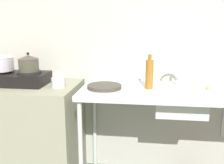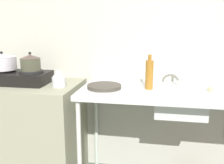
{
  "view_description": "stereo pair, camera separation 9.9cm",
  "coord_description": "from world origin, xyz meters",
  "px_view_note": "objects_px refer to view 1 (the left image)",
  "views": [
    {
      "loc": [
        -0.49,
        -0.69,
        1.42
      ],
      "look_at": [
        -0.75,
        1.33,
        0.95
      ],
      "focal_mm": 40.34,
      "sensor_mm": 36.0,
      "label": 1
    },
    {
      "loc": [
        -0.4,
        -0.67,
        1.42
      ],
      "look_at": [
        -0.75,
        1.33,
        0.95
      ],
      "focal_mm": 40.34,
      "sensor_mm": 36.0,
      "label": 2
    }
  ],
  "objects_px": {
    "bottle_by_sink": "(149,74)",
    "percolator": "(58,79)",
    "frying_pan": "(104,87)",
    "pot_on_right_burner": "(29,63)",
    "stove": "(15,78)",
    "sink_basin": "(179,101)",
    "small_bowl_on_drainboard": "(214,88)",
    "faucet": "(179,67)"
  },
  "relations": [
    {
      "from": "pot_on_right_burner",
      "to": "percolator",
      "type": "xyz_separation_m",
      "value": [
        0.27,
        -0.06,
        -0.12
      ]
    },
    {
      "from": "stove",
      "to": "small_bowl_on_drainboard",
      "type": "distance_m",
      "value": 1.68
    },
    {
      "from": "sink_basin",
      "to": "small_bowl_on_drainboard",
      "type": "relative_size",
      "value": 3.12
    },
    {
      "from": "frying_pan",
      "to": "stove",
      "type": "bearing_deg",
      "value": 176.7
    },
    {
      "from": "stove",
      "to": "pot_on_right_burner",
      "type": "distance_m",
      "value": 0.19
    },
    {
      "from": "faucet",
      "to": "small_bowl_on_drainboard",
      "type": "distance_m",
      "value": 0.33
    },
    {
      "from": "bottle_by_sink",
      "to": "percolator",
      "type": "bearing_deg",
      "value": -176.23
    },
    {
      "from": "percolator",
      "to": "bottle_by_sink",
      "type": "height_order",
      "value": "bottle_by_sink"
    },
    {
      "from": "frying_pan",
      "to": "bottle_by_sink",
      "type": "distance_m",
      "value": 0.38
    },
    {
      "from": "pot_on_right_burner",
      "to": "faucet",
      "type": "xyz_separation_m",
      "value": [
        1.26,
        0.1,
        -0.02
      ]
    },
    {
      "from": "percolator",
      "to": "small_bowl_on_drainboard",
      "type": "xyz_separation_m",
      "value": [
        1.27,
        0.07,
        -0.05
      ]
    },
    {
      "from": "sink_basin",
      "to": "small_bowl_on_drainboard",
      "type": "xyz_separation_m",
      "value": [
        0.27,
        0.06,
        0.11
      ]
    },
    {
      "from": "sink_basin",
      "to": "frying_pan",
      "type": "height_order",
      "value": "frying_pan"
    },
    {
      "from": "small_bowl_on_drainboard",
      "to": "faucet",
      "type": "bearing_deg",
      "value": 161.87
    },
    {
      "from": "stove",
      "to": "sink_basin",
      "type": "height_order",
      "value": "stove"
    },
    {
      "from": "frying_pan",
      "to": "small_bowl_on_drainboard",
      "type": "distance_m",
      "value": 0.88
    },
    {
      "from": "percolator",
      "to": "bottle_by_sink",
      "type": "xyz_separation_m",
      "value": [
        0.75,
        0.05,
        0.05
      ]
    },
    {
      "from": "percolator",
      "to": "frying_pan",
      "type": "relative_size",
      "value": 0.53
    },
    {
      "from": "stove",
      "to": "pot_on_right_burner",
      "type": "bearing_deg",
      "value": -0.0
    },
    {
      "from": "percolator",
      "to": "small_bowl_on_drainboard",
      "type": "distance_m",
      "value": 1.27
    },
    {
      "from": "percolator",
      "to": "sink_basin",
      "type": "height_order",
      "value": "percolator"
    },
    {
      "from": "pot_on_right_burner",
      "to": "faucet",
      "type": "bearing_deg",
      "value": 4.74
    },
    {
      "from": "pot_on_right_burner",
      "to": "faucet",
      "type": "distance_m",
      "value": 1.27
    },
    {
      "from": "sink_basin",
      "to": "faucet",
      "type": "xyz_separation_m",
      "value": [
        -0.0,
        0.15,
        0.26
      ]
    },
    {
      "from": "stove",
      "to": "small_bowl_on_drainboard",
      "type": "relative_size",
      "value": 4.54
    },
    {
      "from": "pot_on_right_burner",
      "to": "frying_pan",
      "type": "distance_m",
      "value": 0.69
    },
    {
      "from": "faucet",
      "to": "bottle_by_sink",
      "type": "distance_m",
      "value": 0.27
    },
    {
      "from": "stove",
      "to": "bottle_by_sink",
      "type": "height_order",
      "value": "bottle_by_sink"
    },
    {
      "from": "sink_basin",
      "to": "small_bowl_on_drainboard",
      "type": "height_order",
      "value": "small_bowl_on_drainboard"
    },
    {
      "from": "bottle_by_sink",
      "to": "faucet",
      "type": "bearing_deg",
      "value": 24.61
    },
    {
      "from": "sink_basin",
      "to": "stove",
      "type": "bearing_deg",
      "value": 178.33
    },
    {
      "from": "percolator",
      "to": "faucet",
      "type": "height_order",
      "value": "faucet"
    },
    {
      "from": "pot_on_right_burner",
      "to": "bottle_by_sink",
      "type": "bearing_deg",
      "value": -0.35
    },
    {
      "from": "stove",
      "to": "percolator",
      "type": "distance_m",
      "value": 0.41
    },
    {
      "from": "percolator",
      "to": "frying_pan",
      "type": "height_order",
      "value": "percolator"
    },
    {
      "from": "sink_basin",
      "to": "frying_pan",
      "type": "distance_m",
      "value": 0.61
    },
    {
      "from": "pot_on_right_burner",
      "to": "faucet",
      "type": "height_order",
      "value": "pot_on_right_burner"
    },
    {
      "from": "small_bowl_on_drainboard",
      "to": "frying_pan",
      "type": "bearing_deg",
      "value": -176.06
    },
    {
      "from": "percolator",
      "to": "bottle_by_sink",
      "type": "bearing_deg",
      "value": 3.77
    },
    {
      "from": "sink_basin",
      "to": "frying_pan",
      "type": "xyz_separation_m",
      "value": [
        -0.6,
        -0.01,
        0.1
      ]
    },
    {
      "from": "sink_basin",
      "to": "bottle_by_sink",
      "type": "distance_m",
      "value": 0.32
    },
    {
      "from": "sink_basin",
      "to": "bottle_by_sink",
      "type": "xyz_separation_m",
      "value": [
        -0.24,
        0.03,
        0.21
      ]
    }
  ]
}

